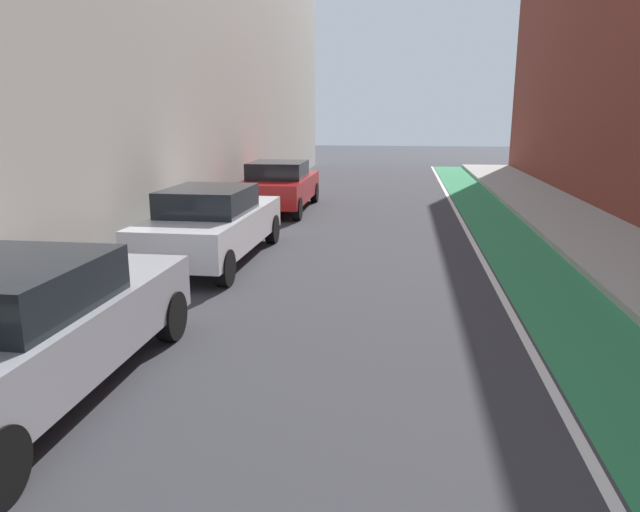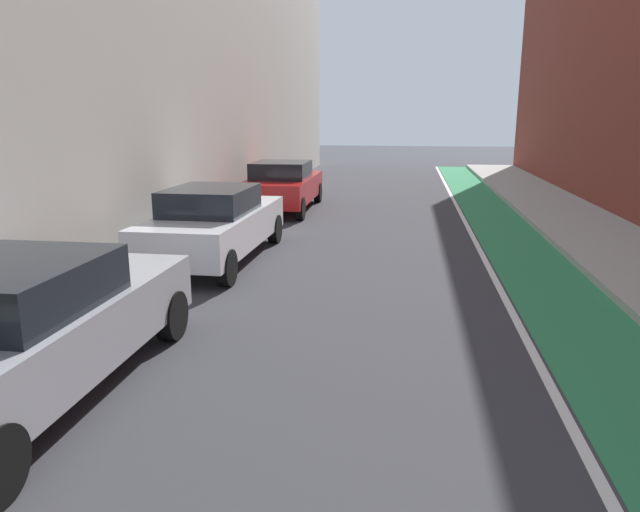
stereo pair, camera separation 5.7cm
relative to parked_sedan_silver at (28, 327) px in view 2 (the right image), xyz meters
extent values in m
plane|color=#38383D|center=(3.08, 6.77, -0.79)|extent=(92.74, 92.74, 0.00)
cube|color=#2D8451|center=(6.42, 8.77, -0.78)|extent=(1.60, 42.16, 0.00)
cube|color=white|center=(5.52, 8.77, -0.78)|extent=(0.12, 42.16, 0.00)
cube|color=#A8A59E|center=(8.52, 8.77, -0.72)|extent=(2.61, 42.16, 0.14)
cube|color=#9EA0A8|center=(0.00, 0.05, -0.11)|extent=(1.78, 4.61, 0.70)
cube|color=black|center=(0.00, -0.18, 0.47)|extent=(1.57, 1.94, 0.55)
cylinder|color=black|center=(-0.80, 1.81, -0.46)|extent=(0.22, 0.66, 0.66)
cylinder|color=black|center=(0.81, 1.80, -0.46)|extent=(0.22, 0.66, 0.66)
cube|color=silver|center=(0.00, 6.18, -0.11)|extent=(1.82, 4.77, 0.70)
cube|color=black|center=(0.00, 5.94, 0.47)|extent=(1.58, 2.01, 0.55)
cylinder|color=black|center=(-0.78, 8.01, -0.46)|extent=(0.23, 0.66, 0.66)
cylinder|color=black|center=(0.83, 7.99, -0.46)|extent=(0.23, 0.66, 0.66)
cylinder|color=black|center=(-0.83, 4.36, -0.46)|extent=(0.23, 0.66, 0.66)
cylinder|color=black|center=(0.78, 4.34, -0.46)|extent=(0.23, 0.66, 0.66)
cube|color=red|center=(0.00, 12.89, -0.11)|extent=(1.93, 4.78, 0.70)
cube|color=black|center=(0.00, 12.65, 0.47)|extent=(1.67, 2.02, 0.55)
cylinder|color=black|center=(-0.88, 14.71, -0.46)|extent=(0.23, 0.66, 0.66)
cylinder|color=black|center=(0.83, 14.73, -0.46)|extent=(0.23, 0.66, 0.66)
cylinder|color=black|center=(-0.83, 11.05, -0.46)|extent=(0.23, 0.66, 0.66)
cylinder|color=black|center=(0.88, 11.07, -0.46)|extent=(0.23, 0.66, 0.66)
camera|label=1|loc=(3.80, -5.29, 2.15)|focal=33.07mm
camera|label=2|loc=(3.86, -5.28, 2.15)|focal=33.07mm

